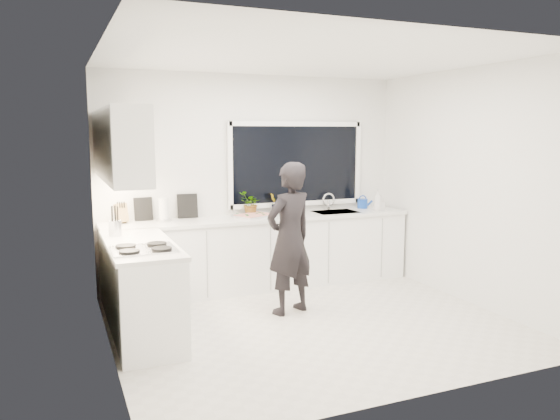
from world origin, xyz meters
name	(u,v)px	position (x,y,z in m)	size (l,w,h in m)	color
floor	(312,324)	(0.00, 0.00, -0.01)	(4.00, 3.50, 0.02)	beige
wall_back	(253,180)	(0.00, 1.76, 1.35)	(4.00, 0.02, 2.70)	white
wall_left	(104,205)	(-2.01, 0.00, 1.35)	(0.02, 3.50, 2.70)	white
wall_right	(470,187)	(2.01, 0.00, 1.35)	(0.02, 3.50, 2.70)	white
ceiling	(314,56)	(0.00, 0.00, 2.71)	(4.00, 3.50, 0.02)	white
window	(296,164)	(0.60, 1.73, 1.55)	(1.80, 0.02, 1.00)	black
base_cabinets_back	(262,254)	(0.00, 1.45, 0.44)	(3.92, 0.58, 0.88)	white
base_cabinets_left	(142,291)	(-1.67, 0.35, 0.44)	(0.58, 1.60, 0.88)	white
countertop_back	(262,218)	(0.00, 1.44, 0.90)	(3.94, 0.62, 0.04)	silver
countertop_left	(140,245)	(-1.67, 0.35, 0.90)	(0.62, 1.60, 0.04)	silver
upper_cabinets	(119,145)	(-1.79, 0.70, 1.85)	(0.34, 2.10, 0.70)	white
sink	(335,215)	(1.05, 1.45, 0.87)	(0.58, 0.42, 0.14)	silver
faucet	(329,202)	(1.05, 1.65, 1.03)	(0.03, 0.03, 0.22)	silver
stovetop	(144,249)	(-1.69, 0.00, 0.94)	(0.56, 0.48, 0.03)	black
person	(290,238)	(-0.07, 0.41, 0.83)	(0.61, 0.40, 1.66)	black
pizza_tray	(254,216)	(-0.12, 1.42, 0.94)	(0.46, 0.34, 0.03)	silver
pizza	(254,215)	(-0.12, 1.42, 0.95)	(0.42, 0.30, 0.01)	#B32A17
watering_can	(363,204)	(1.56, 1.61, 0.98)	(0.14, 0.14, 0.13)	#123DAA
paper_towel_roll	(164,210)	(-1.21, 1.55, 1.05)	(0.11, 0.11, 0.26)	silver
knife_block	(121,214)	(-1.70, 1.59, 1.03)	(0.13, 0.10, 0.22)	#A26C4B
utensil_crock	(115,228)	(-1.85, 0.80, 1.00)	(0.13, 0.13, 0.16)	silver
picture_frame_large	(143,209)	(-1.43, 1.69, 1.06)	(0.22, 0.02, 0.28)	black
picture_frame_small	(187,206)	(-0.89, 1.69, 1.07)	(0.25, 0.02, 0.30)	black
herb_plants	(265,203)	(0.11, 1.61, 1.06)	(0.94, 0.34, 0.30)	#26662D
soap_bottles	(378,201)	(1.62, 1.30, 1.05)	(0.16, 0.13, 0.30)	#D8BF66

